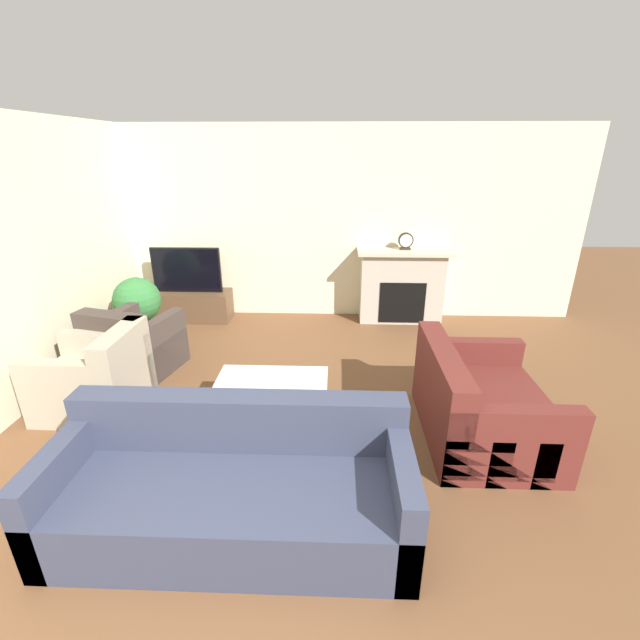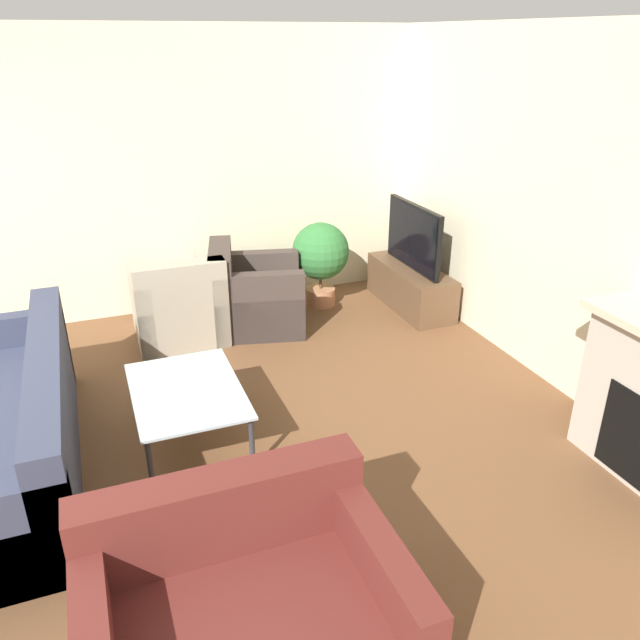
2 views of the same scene
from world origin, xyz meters
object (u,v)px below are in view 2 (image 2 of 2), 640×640
object	(u,v)px
armchair_by_window	(178,306)
coffee_table	(187,394)
armchair_accent	(253,298)
tv	(414,237)
potted_plant	(321,255)
couch_loveseat	(245,625)
couch_sectional	(8,434)

from	to	relation	value
armchair_by_window	coffee_table	distance (m)	1.74
armchair_by_window	armchair_accent	distance (m)	0.70
tv	potted_plant	bearing A→B (deg)	-113.56
potted_plant	armchair_accent	bearing A→B (deg)	-70.64
tv	potted_plant	world-z (taller)	tv
tv	couch_loveseat	xyz separation A→B (m)	(3.39, -2.66, -0.47)
couch_loveseat	armchair_by_window	xyz separation A→B (m)	(-3.55, 0.31, 0.01)
armchair_accent	couch_sectional	bearing A→B (deg)	141.34
couch_sectional	couch_loveseat	size ratio (longest dim) A/B	1.74
couch_loveseat	coffee_table	xyz separation A→B (m)	(-1.82, 0.09, 0.10)
tv	couch_sectional	size ratio (longest dim) A/B	0.43
couch_loveseat	armchair_by_window	size ratio (longest dim) A/B	1.45
couch_sectional	coffee_table	world-z (taller)	couch_sectional
couch_sectional	tv	bearing A→B (deg)	111.87
couch_loveseat	potted_plant	size ratio (longest dim) A/B	1.50
couch_sectional	armchair_by_window	distance (m)	2.13
couch_sectional	potted_plant	distance (m)	3.41
coffee_table	couch_loveseat	bearing A→B (deg)	-2.68
tv	armchair_accent	world-z (taller)	tv
tv	armchair_accent	bearing A→B (deg)	-93.09
couch_sectional	armchair_accent	world-z (taller)	same
tv	couch_loveseat	world-z (taller)	tv
couch_loveseat	coffee_table	distance (m)	1.83
couch_loveseat	armchair_by_window	world-z (taller)	same
couch_sectional	potted_plant	xyz separation A→B (m)	(-1.86, 2.85, 0.26)
armchair_by_window	coffee_table	world-z (taller)	armchair_by_window
tv	couch_sectional	world-z (taller)	tv
armchair_by_window	armchair_accent	bearing A→B (deg)	175.40
armchair_by_window	coffee_table	xyz separation A→B (m)	(1.72, -0.23, 0.09)
couch_sectional	armchair_accent	distance (m)	2.58
tv	coffee_table	bearing A→B (deg)	-58.69
potted_plant	couch_loveseat	bearing A→B (deg)	-25.70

